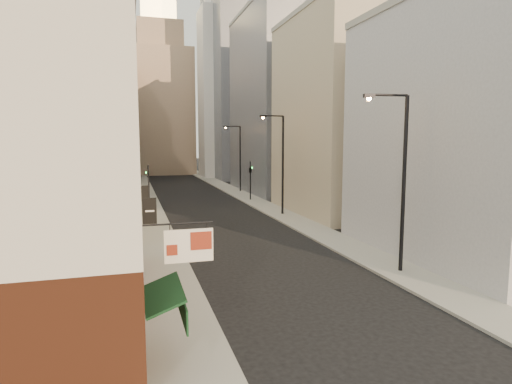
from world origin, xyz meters
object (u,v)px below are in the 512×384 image
at_px(streetlamp_near, 400,173).
at_px(streetlamp_mid, 281,159).
at_px(streetlamp_far, 238,155).
at_px(traffic_light_right, 250,171).
at_px(clock_tower, 161,97).
at_px(white_tower, 220,87).
at_px(traffic_light_left, 149,180).

relative_size(streetlamp_near, streetlamp_mid, 1.00).
bearing_deg(streetlamp_far, traffic_light_right, -94.45).
relative_size(clock_tower, white_tower, 1.08).
height_order(streetlamp_near, streetlamp_mid, streetlamp_near).
xyz_separation_m(streetlamp_near, streetlamp_mid, (0.07, 20.07, -0.01)).
distance_m(clock_tower, white_tower, 17.83).
bearing_deg(white_tower, traffic_light_right, -95.79).
relative_size(white_tower, traffic_light_left, 8.30).
distance_m(streetlamp_far, traffic_light_right, 9.68).
bearing_deg(streetlamp_near, streetlamp_far, 95.54).
distance_m(streetlamp_near, streetlamp_mid, 20.07).
relative_size(clock_tower, traffic_light_left, 8.98).
relative_size(streetlamp_mid, streetlamp_far, 1.03).
height_order(streetlamp_mid, streetlamp_far, streetlamp_mid).
relative_size(streetlamp_near, traffic_light_right, 2.02).
relative_size(streetlamp_mid, traffic_light_left, 2.02).
height_order(white_tower, streetlamp_far, white_tower).
bearing_deg(streetlamp_mid, streetlamp_near, -98.15).
height_order(white_tower, traffic_light_right, white_tower).
xyz_separation_m(streetlamp_near, streetlamp_far, (0.89, 40.79, -0.20)).
distance_m(white_tower, traffic_light_left, 47.35).
height_order(streetlamp_mid, traffic_light_left, streetlamp_mid).
bearing_deg(streetlamp_near, traffic_light_left, 122.44).
height_order(streetlamp_near, traffic_light_right, streetlamp_near).
bearing_deg(streetlamp_near, streetlamp_mid, 96.57).
bearing_deg(clock_tower, streetlamp_near, -84.97).
distance_m(clock_tower, streetlamp_far, 43.79).
relative_size(clock_tower, streetlamp_near, 4.44).
bearing_deg(white_tower, traffic_light_left, -111.49).
bearing_deg(clock_tower, streetlamp_far, -78.89).
height_order(streetlamp_near, traffic_light_left, streetlamp_near).
relative_size(clock_tower, traffic_light_right, 8.98).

